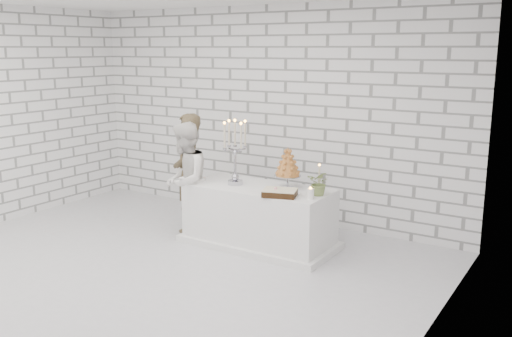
{
  "coord_description": "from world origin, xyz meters",
  "views": [
    {
      "loc": [
        4.13,
        -4.32,
        2.42
      ],
      "look_at": [
        0.74,
        1.05,
        1.05
      ],
      "focal_mm": 39.42,
      "sensor_mm": 36.0,
      "label": 1
    }
  ],
  "objects_px": {
    "cake_table": "(259,216)",
    "groom": "(188,173)",
    "candelabra": "(235,152)",
    "croquembouche": "(288,168)",
    "bride": "(185,181)"
  },
  "relations": [
    {
      "from": "bride",
      "to": "croquembouche",
      "type": "relative_size",
      "value": 2.98
    },
    {
      "from": "candelabra",
      "to": "croquembouche",
      "type": "relative_size",
      "value": 1.62
    },
    {
      "from": "groom",
      "to": "candelabra",
      "type": "distance_m",
      "value": 0.89
    },
    {
      "from": "cake_table",
      "to": "groom",
      "type": "relative_size",
      "value": 1.14
    },
    {
      "from": "groom",
      "to": "croquembouche",
      "type": "distance_m",
      "value": 1.47
    },
    {
      "from": "groom",
      "to": "croquembouche",
      "type": "bearing_deg",
      "value": 65.48
    },
    {
      "from": "candelabra",
      "to": "croquembouche",
      "type": "height_order",
      "value": "candelabra"
    },
    {
      "from": "bride",
      "to": "cake_table",
      "type": "bearing_deg",
      "value": 78.92
    },
    {
      "from": "candelabra",
      "to": "croquembouche",
      "type": "distance_m",
      "value": 0.68
    },
    {
      "from": "cake_table",
      "to": "croquembouche",
      "type": "distance_m",
      "value": 0.72
    },
    {
      "from": "groom",
      "to": "croquembouche",
      "type": "xyz_separation_m",
      "value": [
        1.45,
        0.12,
        0.21
      ]
    },
    {
      "from": "cake_table",
      "to": "candelabra",
      "type": "height_order",
      "value": "candelabra"
    },
    {
      "from": "groom",
      "to": "bride",
      "type": "xyz_separation_m",
      "value": [
        0.16,
        -0.25,
        -0.04
      ]
    },
    {
      "from": "candelabra",
      "to": "croquembouche",
      "type": "bearing_deg",
      "value": 16.32
    },
    {
      "from": "bride",
      "to": "croquembouche",
      "type": "distance_m",
      "value": 1.36
    }
  ]
}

